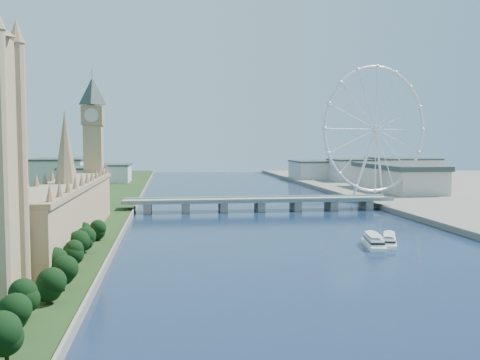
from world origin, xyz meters
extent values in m
plane|color=#1B254C|center=(0.00, 0.00, 0.00)|extent=(2000.00, 2000.00, 0.00)
cube|color=tan|center=(-128.00, 170.00, 17.00)|extent=(24.00, 200.00, 28.00)
cone|color=#937A59|center=(-128.00, 170.00, 53.00)|extent=(12.00, 12.00, 40.00)
cube|color=tan|center=(-128.00, 278.00, 43.00)|extent=(13.00, 13.00, 80.00)
cube|color=#937A59|center=(-128.00, 278.00, 75.00)|extent=(15.00, 15.00, 14.00)
pyramid|color=#2D3833|center=(-128.00, 278.00, 103.00)|extent=(20.02, 20.02, 20.00)
cube|color=gray|center=(0.00, 300.00, 8.50)|extent=(220.00, 22.00, 2.00)
cube|color=gray|center=(-90.00, 300.00, 3.75)|extent=(6.00, 20.00, 7.50)
cube|color=gray|center=(-60.00, 300.00, 3.75)|extent=(6.00, 20.00, 7.50)
cube|color=gray|center=(-30.00, 300.00, 3.75)|extent=(6.00, 20.00, 7.50)
cube|color=gray|center=(0.00, 300.00, 3.75)|extent=(6.00, 20.00, 7.50)
cube|color=gray|center=(30.00, 300.00, 3.75)|extent=(6.00, 20.00, 7.50)
cube|color=gray|center=(60.00, 300.00, 3.75)|extent=(6.00, 20.00, 7.50)
cube|color=gray|center=(90.00, 300.00, 3.75)|extent=(6.00, 20.00, 7.50)
torus|color=silver|center=(120.00, 355.00, 68.00)|extent=(113.60, 39.12, 118.60)
cylinder|color=silver|center=(120.00, 355.00, 68.00)|extent=(7.25, 6.61, 6.00)
cube|color=gray|center=(117.00, 365.00, 4.00)|extent=(14.00, 10.00, 2.00)
cube|color=beige|center=(-160.00, 430.00, 16.00)|extent=(40.00, 60.00, 26.00)
cube|color=beige|center=(-200.00, 520.00, 19.00)|extent=(60.00, 80.00, 32.00)
cube|color=beige|center=(-150.00, 600.00, 14.00)|extent=(50.00, 70.00, 22.00)
cube|color=beige|center=(180.00, 580.00, 17.00)|extent=(60.00, 60.00, 28.00)
cube|color=beige|center=(240.00, 560.00, 18.00)|extent=(70.00, 90.00, 30.00)
cube|color=beige|center=(140.00, 640.00, 15.00)|extent=(60.00, 80.00, 24.00)
camera|label=1|loc=(-73.02, -126.48, 55.30)|focal=40.00mm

